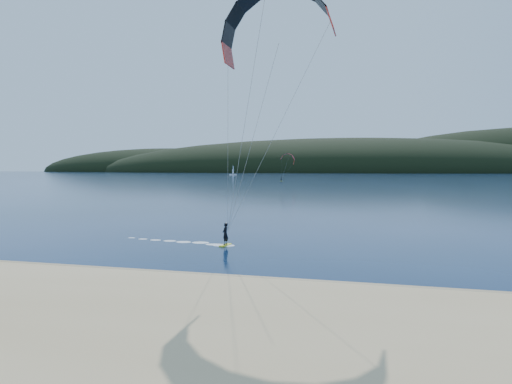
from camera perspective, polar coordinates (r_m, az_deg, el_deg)
ground at (r=23.73m, az=-10.21°, el=-13.35°), size 1800.00×1800.00×0.00m
wet_sand at (r=27.72m, az=-6.25°, el=-10.81°), size 220.00×2.50×0.10m
headland at (r=766.03m, az=13.87°, el=2.41°), size 1200.00×310.00×140.00m
kitesurfer_near at (r=33.41m, az=2.43°, el=17.31°), size 20.70×8.39×18.41m
kitesurfer_far at (r=231.40m, az=3.97°, el=3.90°), size 8.66×5.58×13.49m
sailboat at (r=444.03m, az=-2.92°, el=2.23°), size 6.99×4.63×10.22m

